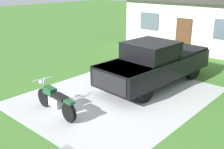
{
  "coord_description": "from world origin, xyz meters",
  "views": [
    {
      "loc": [
        6.21,
        -7.31,
        4.23
      ],
      "look_at": [
        -0.14,
        -0.19,
        0.9
      ],
      "focal_mm": 43.2,
      "sensor_mm": 36.0,
      "label": 1
    }
  ],
  "objects": [
    {
      "name": "ground_plane",
      "position": [
        0.0,
        0.0,
        0.0
      ],
      "size": [
        80.0,
        80.0,
        0.0
      ],
      "primitive_type": "plane",
      "color": "#41732C"
    },
    {
      "name": "driveway_pad",
      "position": [
        0.0,
        0.0,
        0.0
      ],
      "size": [
        5.86,
        7.28,
        0.01
      ],
      "primitive_type": "cube",
      "color": "#B7B7B7",
      "rests_on": "ground"
    },
    {
      "name": "motorcycle",
      "position": [
        -0.64,
        -2.47,
        0.47
      ],
      "size": [
        2.21,
        0.7,
        1.09
      ],
      "color": "black",
      "rests_on": "ground"
    },
    {
      "name": "pickup_truck",
      "position": [
        0.32,
        2.14,
        0.95
      ],
      "size": [
        2.32,
        5.73,
        1.9
      ],
      "color": "black",
      "rests_on": "ground"
    },
    {
      "name": "neighbor_house",
      "position": [
        -1.39,
        10.28,
        1.79
      ],
      "size": [
        9.6,
        5.6,
        3.5
      ],
      "color": "beige",
      "rests_on": "ground"
    }
  ]
}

